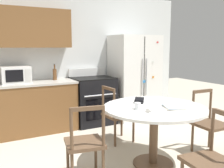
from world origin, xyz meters
TOP-DOWN VIEW (x-y plane):
  - back_wall at (-0.30, 2.59)m, footprint 5.20×0.44m
  - kitchen_counter at (-1.12, 2.29)m, footprint 2.18×0.64m
  - refrigerator at (1.32, 2.23)m, footprint 0.95×0.73m
  - oven_range at (0.37, 2.26)m, footprint 0.79×0.68m
  - microwave at (-1.03, 2.34)m, footprint 0.47×0.37m
  - counter_bottle at (-0.34, 2.41)m, footprint 0.07×0.07m
  - dining_table at (0.33, 0.27)m, footprint 1.30×1.30m
  - dining_chair_far at (0.31, 1.19)m, footprint 0.44×0.44m
  - dining_chair_right at (1.24, 0.17)m, footprint 0.43×0.43m
  - dining_chair_left at (-0.59, 0.33)m, footprint 0.49×0.49m
  - dining_chair_near at (0.30, -0.66)m, footprint 0.46×0.46m
  - candle_glass at (0.06, 0.25)m, footprint 0.08×0.08m
  - folded_napkin at (0.14, 0.11)m, footprint 0.16×0.13m
  - wallet at (0.28, 0.53)m, footprint 0.17×0.17m
  - mail_stack at (0.50, 0.10)m, footprint 0.35×0.37m

SIDE VIEW (x-z plane):
  - dining_chair_far at x=0.31m, z-range -0.02..0.89m
  - dining_chair_right at x=1.24m, z-range -0.02..0.89m
  - dining_chair_left at x=-0.59m, z-range -0.02..0.89m
  - dining_chair_near at x=0.30m, z-range -0.02..0.89m
  - kitchen_counter at x=-1.12m, z-range 0.00..0.90m
  - oven_range at x=0.37m, z-range -0.07..1.01m
  - dining_table at x=0.33m, z-range 0.25..1.02m
  - mail_stack at x=0.50m, z-range 0.77..0.79m
  - folded_napkin at x=0.14m, z-range 0.77..0.82m
  - wallet at x=0.28m, z-range 0.76..0.83m
  - candle_glass at x=0.06m, z-range 0.76..0.85m
  - refrigerator at x=1.32m, z-range 0.00..1.75m
  - counter_bottle at x=-0.34m, z-range 0.86..1.16m
  - microwave at x=-1.03m, z-range 0.90..1.18m
  - back_wall at x=-0.30m, z-range 0.15..2.75m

